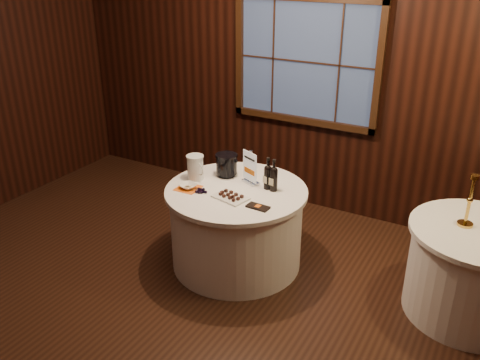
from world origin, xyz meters
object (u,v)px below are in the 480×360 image
Objects in this scene: ice_bucket at (227,165)px; chocolate_plate at (231,197)px; port_bottle_right at (274,177)px; main_table at (236,226)px; cracker_bowl at (188,186)px; glass_pitcher at (195,167)px; side_table at (473,272)px; grape_bunch at (200,191)px; sign_stand at (250,172)px; chocolate_box at (258,207)px; brass_candlestick at (468,208)px; port_bottle_left at (268,175)px.

chocolate_plate is (0.28, -0.40, -0.10)m from ice_bucket.
port_bottle_right is at bearing -7.80° from ice_bucket.
cracker_bowl is (-0.38, -0.20, 0.40)m from main_table.
main_table is 5.53× the size of glass_pitcher.
grape_bunch reaches higher than side_table.
grape_bunch is at bearing -132.79° from port_bottle_right.
sign_stand reaches higher than chocolate_box.
chocolate_box is 0.45× the size of brass_candlestick.
sign_stand is 1.80× the size of grape_bunch.
port_bottle_left is at bearing 38.62° from grape_bunch.
port_bottle_right is 1.99× the size of cracker_bowl.
cracker_bowl is at bearing -51.08° from glass_pitcher.
main_table is 4.33× the size of port_bottle_right.
main_table is at bearing -126.22° from port_bottle_left.
main_table is at bearing 22.31° from glass_pitcher.
brass_candlestick reaches higher than main_table.
port_bottle_left is 1.00× the size of port_bottle_right.
cracker_bowl is at bearing -168.18° from side_table.
sign_stand is 0.52m from glass_pitcher.
chocolate_plate is at bearing -65.08° from sign_stand.
brass_candlestick is at bearing 19.21° from port_bottle_right.
chocolate_plate reaches higher than main_table.
grape_bunch is at bearing -136.44° from main_table.
glass_pitcher is (-0.49, 0.19, 0.10)m from chocolate_plate.
glass_pitcher reaches higher than side_table.
cracker_bowl is at bearing -178.08° from chocolate_plate.
port_bottle_right is 0.66m from grape_bunch.
brass_candlestick reaches higher than chocolate_box.
sign_stand is at bearing -166.45° from port_bottle_left.
chocolate_box is 0.82m from glass_pitcher.
cracker_bowl is (-2.38, -0.50, 0.40)m from side_table.
glass_pitcher is (-0.21, -0.20, 0.00)m from ice_bucket.
chocolate_plate is 1.42× the size of glass_pitcher.
chocolate_plate is (-1.95, -0.48, 0.40)m from side_table.
brass_candlestick reaches higher than ice_bucket.
side_table is 3.66× the size of port_bottle_right.
grape_bunch is 0.32m from glass_pitcher.
port_bottle_left is at bearing 107.68° from chocolate_box.
side_table is 7.28× the size of cracker_bowl.
port_bottle_right is (0.30, 0.14, 0.51)m from main_table.
port_bottle_right is 1.55× the size of chocolate_box.
cracker_bowl is (0.06, -0.21, -0.10)m from glass_pitcher.
sign_stand is 0.50m from grape_bunch.
port_bottle_left is at bearing 32.94° from main_table.
cracker_bowl is (-0.68, -0.34, -0.11)m from port_bottle_right.
ice_bucket is 0.92× the size of glass_pitcher.
grape_bunch is at bearing -24.98° from glass_pitcher.
grape_bunch is at bearing -177.30° from chocolate_box.
side_table is 3.29× the size of chocolate_plate.
ice_bucket is (-0.46, 0.06, -0.01)m from port_bottle_left.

